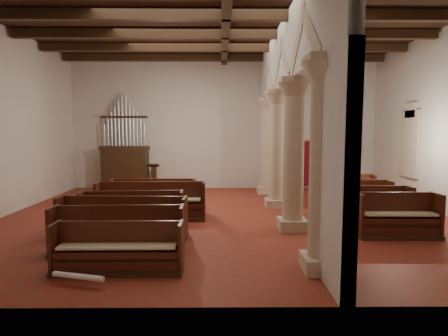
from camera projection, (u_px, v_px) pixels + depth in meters
floor at (226, 217)px, 11.70m from camera, size 14.00×14.00×0.00m
ceiling at (226, 19)px, 11.10m from camera, size 14.00×14.00×0.00m
wall_back at (224, 124)px, 17.37m from camera, size 14.00×0.02×6.00m
wall_front at (231, 110)px, 5.43m from camera, size 14.00×0.02×6.00m
ceiling_beams at (226, 25)px, 11.12m from camera, size 13.80×11.80×0.30m
arcade at (285, 102)px, 11.36m from camera, size 0.90×11.90×6.00m
window_right_b at (411, 144)px, 14.03m from camera, size 0.03×1.00×2.20m
window_back at (331, 141)px, 17.48m from camera, size 1.00×0.03×2.20m
pipe_organ at (125, 160)px, 17.00m from camera, size 2.10×0.85×4.40m
lectern at (154, 179)px, 17.09m from camera, size 0.49×0.50×1.22m
dossal_curtain at (299, 163)px, 17.51m from camera, size 1.80×0.07×2.17m
processional_banner at (334, 171)px, 17.13m from camera, size 0.61×0.77×2.70m
hymnal_box_a at (166, 244)px, 8.07m from camera, size 0.37×0.34×0.31m
hymnal_box_b at (175, 242)px, 8.29m from camera, size 0.32×0.28×0.28m
hymnal_box_c at (170, 208)px, 11.84m from camera, size 0.36×0.32×0.31m
tube_heater_a at (78, 276)px, 6.54m from camera, size 0.99×0.36×0.10m
tube_heater_b at (141, 238)px, 8.84m from camera, size 0.90×0.26×0.09m
nave_pew_0 at (119, 256)px, 7.15m from camera, size 2.47×0.66×0.96m
nave_pew_1 at (118, 238)px, 8.22m from camera, size 2.90×0.78×1.05m
nave_pew_2 at (123, 225)px, 9.32m from camera, size 3.22×0.84×1.06m
nave_pew_3 at (132, 216)px, 10.29m from camera, size 2.82×0.85×1.04m
nave_pew_4 at (151, 207)px, 11.34m from camera, size 3.28×0.89×1.15m
nave_pew_5 at (161, 205)px, 12.04m from camera, size 2.63×0.83×0.99m
nave_pew_6 at (153, 198)px, 13.29m from camera, size 3.01×0.72×0.99m
aisle_pew_0 at (397, 222)px, 9.51m from camera, size 2.06×0.79×1.12m
aisle_pew_1 at (379, 211)px, 10.87m from camera, size 1.83×0.76×1.09m
aisle_pew_2 at (359, 203)px, 11.96m from camera, size 1.94×0.74×1.11m
aisle_pew_3 at (347, 198)px, 13.08m from camera, size 1.83×0.79×1.02m
aisle_pew_4 at (348, 194)px, 13.80m from camera, size 1.83×0.79×1.09m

